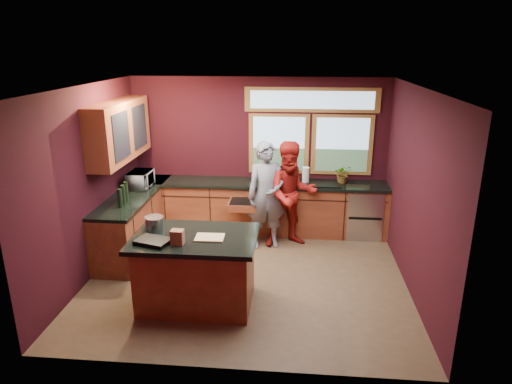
# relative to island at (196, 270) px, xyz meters

# --- Properties ---
(floor) EXTENTS (4.50, 4.50, 0.00)m
(floor) POSITION_rel_island_xyz_m (0.57, 0.77, -0.48)
(floor) COLOR brown
(floor) RESTS_ON ground
(room_shell) EXTENTS (4.52, 4.02, 2.71)m
(room_shell) POSITION_rel_island_xyz_m (-0.02, 1.09, 1.32)
(room_shell) COLOR black
(room_shell) RESTS_ON ground
(back_counter) EXTENTS (4.50, 0.64, 0.93)m
(back_counter) POSITION_rel_island_xyz_m (0.77, 2.47, -0.01)
(back_counter) COLOR #582315
(back_counter) RESTS_ON floor
(left_counter) EXTENTS (0.64, 2.30, 0.93)m
(left_counter) POSITION_rel_island_xyz_m (-1.38, 1.62, -0.01)
(left_counter) COLOR #582315
(left_counter) RESTS_ON floor
(island) EXTENTS (1.55, 1.05, 0.95)m
(island) POSITION_rel_island_xyz_m (0.00, 0.00, 0.00)
(island) COLOR #582315
(island) RESTS_ON floor
(person_grey) EXTENTS (0.73, 0.58, 1.77)m
(person_grey) POSITION_rel_island_xyz_m (0.77, 1.85, 0.41)
(person_grey) COLOR slate
(person_grey) RESTS_ON floor
(person_red) EXTENTS (1.01, 0.89, 1.76)m
(person_red) POSITION_rel_island_xyz_m (1.17, 1.95, 0.40)
(person_red) COLOR maroon
(person_red) RESTS_ON floor
(microwave) EXTENTS (0.35, 0.51, 0.28)m
(microwave) POSITION_rel_island_xyz_m (-1.35, 1.96, 0.59)
(microwave) COLOR #999999
(microwave) RESTS_ON left_counter
(potted_plant) EXTENTS (0.29, 0.25, 0.32)m
(potted_plant) POSITION_rel_island_xyz_m (2.04, 2.52, 0.61)
(potted_plant) COLOR #999999
(potted_plant) RESTS_ON back_counter
(paper_towel) EXTENTS (0.12, 0.12, 0.28)m
(paper_towel) POSITION_rel_island_xyz_m (1.41, 2.47, 0.59)
(paper_towel) COLOR white
(paper_towel) RESTS_ON back_counter
(cutting_board) EXTENTS (0.36, 0.26, 0.02)m
(cutting_board) POSITION_rel_island_xyz_m (0.20, -0.05, 0.48)
(cutting_board) COLOR tan
(cutting_board) RESTS_ON island
(stock_pot) EXTENTS (0.24, 0.24, 0.18)m
(stock_pot) POSITION_rel_island_xyz_m (-0.55, 0.15, 0.56)
(stock_pot) COLOR #A9A9AE
(stock_pot) RESTS_ON island
(paper_bag) EXTENTS (0.15, 0.13, 0.18)m
(paper_bag) POSITION_rel_island_xyz_m (-0.15, -0.25, 0.56)
(paper_bag) COLOR brown
(paper_bag) RESTS_ON island
(black_tray) EXTENTS (0.46, 0.38, 0.05)m
(black_tray) POSITION_rel_island_xyz_m (-0.45, -0.25, 0.49)
(black_tray) COLOR black
(black_tray) RESTS_ON island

